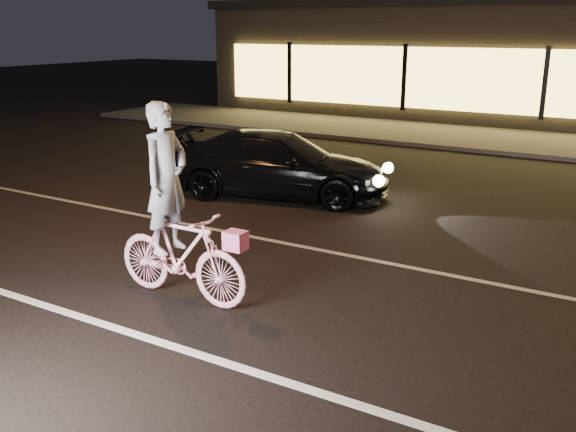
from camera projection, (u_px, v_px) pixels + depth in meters
The scene contains 7 objects.
ground at pixel (306, 311), 7.67m from camera, with size 90.00×90.00×0.00m, color black.
lane_stripe_near at pixel (233, 365), 6.43m from camera, with size 60.00×0.12×0.01m, color silver.
lane_stripe_far at pixel (373, 260), 9.31m from camera, with size 60.00×0.10×0.01m, color gray.
sidewalk at pixel (527, 143), 18.36m from camera, with size 30.00×4.00×0.12m, color #383533.
storefront at pixel (568, 59), 22.68m from camera, with size 25.40×8.42×4.20m.
cyclist at pixel (177, 232), 7.79m from camera, with size 1.94×0.67×2.44m.
sedan at pixel (278, 165), 12.66m from camera, with size 4.69×2.80×1.27m.
Camera 1 is at (3.41, -6.14, 3.27)m, focal length 40.00 mm.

